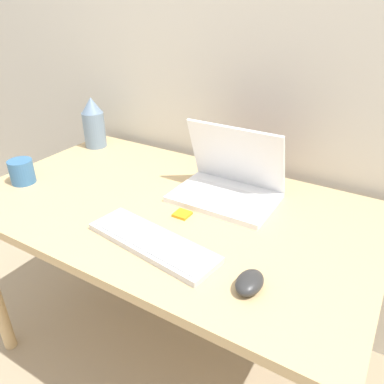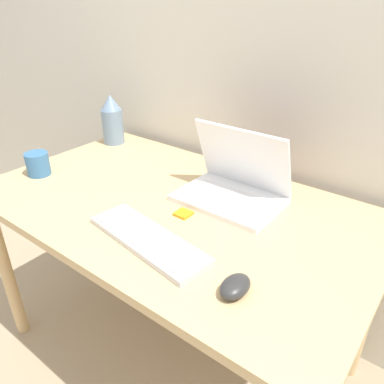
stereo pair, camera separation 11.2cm
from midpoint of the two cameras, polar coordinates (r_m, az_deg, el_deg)
name	(u,v)px [view 1 (the left image)]	position (r m, az deg, el deg)	size (l,w,h in m)	color
wall_back	(236,25)	(1.49, 4.44, 23.99)	(6.00, 0.05, 2.50)	silver
desk	(170,224)	(1.31, -5.91, -4.92)	(1.35, 0.80, 0.73)	tan
laptop	(229,183)	(1.28, 3.12, 1.37)	(0.34, 0.25, 0.25)	white
keyboard	(152,242)	(1.07, -9.10, -7.64)	(0.42, 0.18, 0.02)	silver
mouse	(249,282)	(0.92, 5.23, -13.68)	(0.06, 0.09, 0.04)	#2D2D2D
vase	(94,123)	(1.78, -16.57, 10.02)	(0.10, 0.10, 0.23)	slate
mp3_player	(182,214)	(1.20, -4.20, -3.48)	(0.05, 0.05, 0.01)	orange
mug	(22,172)	(1.54, -26.45, 2.75)	(0.09, 0.09, 0.09)	teal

